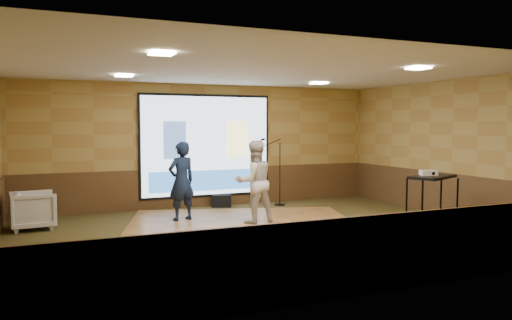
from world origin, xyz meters
name	(u,v)px	position (x,y,z in m)	size (l,w,h in m)	color
ground	(264,234)	(0.00, 0.00, 0.00)	(9.00, 9.00, 0.00)	#2E3B1A
room_shell	(264,120)	(0.00, 0.00, 2.09)	(9.04, 7.04, 3.02)	#A68B45
wainscot_back	(206,187)	(0.00, 3.48, 0.47)	(9.00, 0.04, 0.95)	#493318
wainscot_front	(384,253)	(0.00, -3.48, 0.47)	(9.00, 0.04, 0.95)	#493318
wainscot_right	(450,195)	(4.48, 0.00, 0.47)	(0.04, 7.00, 0.95)	#493318
projector_screen	(207,147)	(0.00, 3.44, 1.47)	(3.32, 0.06, 2.52)	black
downlight_nw	(124,76)	(-2.20, 1.80, 2.97)	(0.32, 0.32, 0.02)	#FFEABF
downlight_ne	(319,83)	(2.20, 1.80, 2.97)	(0.32, 0.32, 0.02)	#FFEABF
downlight_sw	(162,54)	(-2.20, -1.50, 2.97)	(0.32, 0.32, 0.02)	#FFEABF
downlight_se	(418,68)	(2.20, -1.50, 2.97)	(0.32, 0.32, 0.02)	#FFEABF
dance_floor	(242,223)	(-0.03, 1.03, 0.02)	(4.54, 3.46, 0.03)	#A0663A
player_left	(182,181)	(-1.08, 1.78, 0.85)	(0.60, 0.39, 1.64)	#131E3B
player_right	(254,182)	(0.21, 0.94, 0.87)	(0.81, 0.63, 1.67)	beige
av_table	(432,191)	(3.05, -0.99, 0.76)	(1.01, 0.53, 1.06)	black
projector	(428,173)	(2.98, -0.95, 1.11)	(0.29, 0.24, 0.10)	silver
mic_stand	(278,186)	(1.69, 2.90, 0.49)	(0.67, 0.27, 1.70)	black
banquet_chair	(33,210)	(-3.90, 2.17, 0.37)	(0.78, 0.81, 0.74)	gray
duffel_bag	(221,201)	(0.31, 3.25, 0.15)	(0.48, 0.32, 0.30)	black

